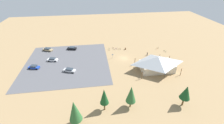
{
  "coord_description": "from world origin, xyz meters",
  "views": [
    {
      "loc": [
        13.63,
        58.39,
        33.98
      ],
      "look_at": [
        6.04,
        4.55,
        1.2
      ],
      "focal_mm": 24.72,
      "sensor_mm": 36.0,
      "label": 1
    }
  ],
  "objects": [
    {
      "name": "pine_center",
      "position": [
        4.07,
        27.99,
        4.79
      ],
      "size": [
        2.82,
        2.82,
        7.42
      ],
      "color": "brown",
      "rests_on": "ground"
    },
    {
      "name": "bicycle_black_yard_center",
      "position": [
        -16.35,
        0.93,
        0.4
      ],
      "size": [
        0.7,
        1.69,
        0.92
      ],
      "color": "black",
      "rests_on": "ground"
    },
    {
      "name": "trash_bin",
      "position": [
        -2.43,
        -8.25,
        0.45
      ],
      "size": [
        0.6,
        0.6,
        0.9
      ],
      "primitive_type": "cylinder",
      "color": "brown",
      "rests_on": "ground"
    },
    {
      "name": "pine_far_west",
      "position": [
        18.9,
        31.97,
        5.05
      ],
      "size": [
        3.22,
        3.22,
        8.04
      ],
      "color": "brown",
      "rests_on": "ground"
    },
    {
      "name": "ground",
      "position": [
        0.0,
        0.0,
        0.0
      ],
      "size": [
        160.0,
        160.0,
        0.0
      ],
      "primitive_type": "plane",
      "color": "#9E7F56",
      "rests_on": "ground"
    },
    {
      "name": "pine_mideast",
      "position": [
        11.44,
        28.01,
        4.94
      ],
      "size": [
        2.43,
        2.43,
        7.38
      ],
      "color": "brown",
      "rests_on": "ground"
    },
    {
      "name": "visitor_near_lot",
      "position": [
        -11.06,
        -1.01,
        0.89
      ],
      "size": [
        0.39,
        0.36,
        1.7
      ],
      "color": "#2D3347",
      "rests_on": "ground"
    },
    {
      "name": "bicycle_blue_yard_front",
      "position": [
        -10.95,
        1.99,
        0.39
      ],
      "size": [
        0.48,
        1.8,
        0.87
      ],
      "color": "black",
      "rests_on": "ground"
    },
    {
      "name": "bicycle_orange_lone_west",
      "position": [
        -18.36,
        -6.8,
        0.39
      ],
      "size": [
        1.62,
        0.7,
        0.9
      ],
      "color": "black",
      "rests_on": "ground"
    },
    {
      "name": "bicycle_purple_front_row",
      "position": [
        2.26,
        -9.12,
        0.37
      ],
      "size": [
        1.57,
        0.89,
        0.8
      ],
      "color": "black",
      "rests_on": "ground"
    },
    {
      "name": "lot_sign",
      "position": [
        5.07,
        -0.47,
        1.41
      ],
      "size": [
        0.56,
        0.08,
        2.2
      ],
      "color": "#99999E",
      "rests_on": "ground"
    },
    {
      "name": "car_silver_second_row",
      "position": [
        23.0,
        7.42,
        0.73
      ],
      "size": [
        4.97,
        3.33,
        1.36
      ],
      "color": "#BCBCC1",
      "rests_on": "parking_lot_asphalt"
    },
    {
      "name": "bicycle_green_back_row",
      "position": [
        -20.67,
        -3.36,
        0.36
      ],
      "size": [
        0.9,
        1.48,
        0.8
      ],
      "color": "black",
      "rests_on": "ground"
    },
    {
      "name": "car_black_end_stall",
      "position": [
        23.63,
        -11.99,
        0.72
      ],
      "size": [
        4.75,
        2.87,
        1.32
      ],
      "color": "black",
      "rests_on": "parking_lot_asphalt"
    },
    {
      "name": "car_white_near_entry",
      "position": [
        30.97,
        -1.87,
        0.74
      ],
      "size": [
        4.53,
        2.65,
        1.39
      ],
      "color": "white",
      "rests_on": "parking_lot_asphalt"
    },
    {
      "name": "parking_lot_asphalt",
      "position": [
        24.71,
        0.66,
        0.03
      ],
      "size": [
        34.46,
        34.18,
        0.05
      ],
      "primitive_type": "cube",
      "color": "#56565B",
      "rests_on": "ground"
    },
    {
      "name": "car_tan_front_row",
      "position": [
        35.15,
        -12.27,
        0.77
      ],
      "size": [
        5.06,
        3.65,
        1.45
      ],
      "color": "tan",
      "rests_on": "parking_lot_asphalt"
    },
    {
      "name": "bicycle_yellow_yard_right",
      "position": [
        0.48,
        -8.59,
        0.36
      ],
      "size": [
        1.62,
        0.48,
        0.81
      ],
      "color": "black",
      "rests_on": "ground"
    },
    {
      "name": "bicycle_red_lone_east",
      "position": [
        3.37,
        -10.35,
        0.34
      ],
      "size": [
        0.78,
        1.51,
        0.77
      ],
      "color": "black",
      "rests_on": "ground"
    },
    {
      "name": "pine_west",
      "position": [
        -11.12,
        29.49,
        4.81
      ],
      "size": [
        2.91,
        2.91,
        6.96
      ],
      "color": "brown",
      "rests_on": "ground"
    },
    {
      "name": "bicycle_silver_edge_north",
      "position": [
        -12.81,
        1.87,
        0.38
      ],
      "size": [
        1.23,
        1.34,
        0.85
      ],
      "color": "black",
      "rests_on": "ground"
    },
    {
      "name": "car_blue_far_end",
      "position": [
        37.21,
        3.18,
        0.73
      ],
      "size": [
        4.55,
        2.87,
        1.38
      ],
      "color": "#1E42B2",
      "rests_on": "parking_lot_asphalt"
    },
    {
      "name": "bike_pavilion",
      "position": [
        -10.7,
        10.82,
        3.3
      ],
      "size": [
        15.3,
        10.04,
        5.85
      ],
      "color": "beige",
      "rests_on": "ground"
    },
    {
      "name": "bicycle_white_edge_south",
      "position": [
        -16.02,
        2.65,
        0.39
      ],
      "size": [
        1.65,
        0.78,
        0.88
      ],
      "color": "black",
      "rests_on": "ground"
    },
    {
      "name": "bicycle_teal_trailside",
      "position": [
        5.55,
        -9.18,
        0.39
      ],
      "size": [
        0.48,
        1.74,
        0.88
      ],
      "color": "black",
      "rests_on": "ground"
    }
  ]
}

